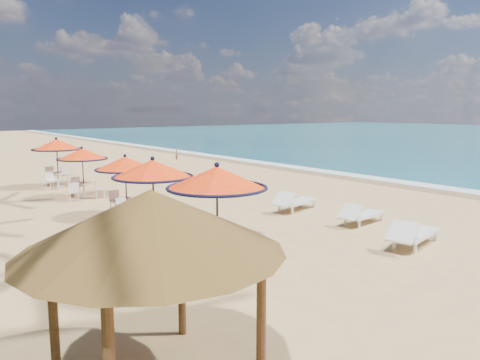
# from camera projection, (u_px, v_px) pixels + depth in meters

# --- Properties ---
(ground) EXTENTS (160.00, 160.00, 0.00)m
(ground) POSITION_uv_depth(u_px,v_px,m) (371.00, 234.00, 13.70)
(ground) COLOR tan
(ground) RESTS_ON ground
(foam_strip) EXTENTS (1.20, 140.00, 0.04)m
(foam_strip) POSITION_uv_depth(u_px,v_px,m) (329.00, 172.00, 27.14)
(foam_strip) COLOR white
(foam_strip) RESTS_ON ground
(wetsand_band) EXTENTS (1.40, 140.00, 0.02)m
(wetsand_band) POSITION_uv_depth(u_px,v_px,m) (319.00, 174.00, 26.60)
(wetsand_band) COLOR olive
(wetsand_band) RESTS_ON ground
(station_0) EXTENTS (2.34, 2.34, 2.44)m
(station_0) POSITION_uv_depth(u_px,v_px,m) (218.00, 190.00, 10.71)
(station_0) COLOR black
(station_0) RESTS_ON ground
(station_1) EXTENTS (2.25, 2.25, 2.35)m
(station_1) POSITION_uv_depth(u_px,v_px,m) (153.00, 176.00, 12.88)
(station_1) COLOR black
(station_1) RESTS_ON ground
(station_2) EXTENTS (2.05, 2.05, 2.13)m
(station_2) POSITION_uv_depth(u_px,v_px,m) (126.00, 171.00, 15.79)
(station_2) COLOR black
(station_2) RESTS_ON ground
(station_3) EXTENTS (2.04, 2.04, 2.13)m
(station_3) POSITION_uv_depth(u_px,v_px,m) (82.00, 160.00, 19.12)
(station_3) COLOR black
(station_3) RESTS_ON ground
(station_4) EXTENTS (2.24, 2.33, 2.34)m
(station_4) POSITION_uv_depth(u_px,v_px,m) (57.00, 151.00, 21.93)
(station_4) COLOR black
(station_4) RESTS_ON ground
(lounger_near) EXTENTS (2.31, 1.13, 0.79)m
(lounger_near) POSITION_uv_depth(u_px,v_px,m) (413.00, 233.00, 12.35)
(lounger_near) COLOR white
(lounger_near) RESTS_ON ground
(lounger_mid) EXTENTS (2.02, 0.84, 0.70)m
(lounger_mid) POSITION_uv_depth(u_px,v_px,m) (361.00, 214.00, 14.82)
(lounger_mid) COLOR white
(lounger_mid) RESTS_ON ground
(lounger_far) EXTENTS (2.21, 1.14, 0.76)m
(lounger_far) POSITION_uv_depth(u_px,v_px,m) (294.00, 201.00, 16.79)
(lounger_far) COLOR white
(lounger_far) RESTS_ON ground
(palapa) EXTENTS (3.43, 3.43, 2.62)m
(palapa) POSITION_uv_depth(u_px,v_px,m) (151.00, 222.00, 5.91)
(palapa) COLOR brown
(palapa) RESTS_ON ground
(person) EXTENTS (0.29, 0.37, 0.91)m
(person) POSITION_uv_depth(u_px,v_px,m) (177.00, 154.00, 33.75)
(person) COLOR #835F43
(person) RESTS_ON ground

